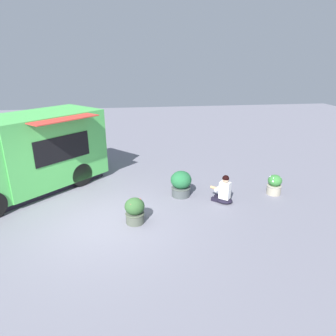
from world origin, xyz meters
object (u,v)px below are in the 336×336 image
Objects in this scene: planter_flowering_far at (135,210)px; food_truck at (28,156)px; person_customer at (224,192)px; planter_flowering_near at (181,183)px; planter_flowering_side at (274,185)px.

food_truck is at bearing 52.53° from planter_flowering_far.
person_customer is 1.07× the size of planter_flowering_near.
planter_flowering_far is (-2.55, -3.33, -0.86)m from food_truck.
planter_flowering_near reaches higher than planter_flowering_side.
planter_flowering_side is at bearing -99.59° from food_truck.
planter_flowering_far reaches higher than planter_flowering_side.
planter_flowering_side is (0.34, -1.82, -0.01)m from person_customer.
food_truck is 8.07m from planter_flowering_side.
planter_flowering_far is (-1.50, 1.53, -0.06)m from planter_flowering_near.
planter_flowering_far is 1.09× the size of planter_flowering_side.
food_truck is at bearing 80.41° from planter_flowering_side.
planter_flowering_far is (-0.88, 2.76, 0.02)m from person_customer.
food_truck is 6.99× the size of planter_flowering_far.
planter_flowering_near is 1.27× the size of planter_flowering_side.
person_customer is 2.90m from planter_flowering_far.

